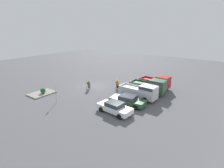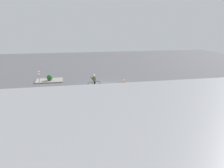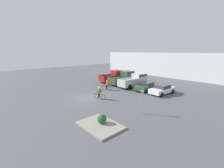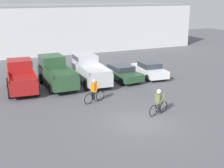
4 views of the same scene
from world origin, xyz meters
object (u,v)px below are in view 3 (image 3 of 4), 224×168
Objects in this scene: sedan_1 at (162,89)px; pickup_truck_0 at (113,76)px; fire_lane_sign at (142,99)px; sedan_0 at (146,86)px; shrub at (102,119)px; cyclist_0 at (99,93)px; cyclist_1 at (107,85)px; pickup_truck_2 at (135,80)px; pickup_truck_1 at (123,78)px.

pickup_truck_0 is at bearing 176.53° from sedan_1.
fire_lane_sign is at bearing -32.86° from pickup_truck_0.
shrub is at bearing -71.32° from sedan_0.
fire_lane_sign reaches higher than shrub.
cyclist_1 is (-2.83, 3.73, -0.03)m from cyclist_0.
shrub is (4.19, -12.40, -0.12)m from sedan_0.
sedan_1 is at bearing -5.40° from pickup_truck_2.
sedan_0 is 2.80m from sedan_1.
pickup_truck_1 is 5.40m from cyclist_1.
cyclist_1 reaches higher than shrub.
pickup_truck_2 is (5.59, -0.15, -0.00)m from pickup_truck_0.
pickup_truck_2 is at bearing -4.45° from pickup_truck_1.
sedan_1 is at bearing 32.35° from cyclist_1.
sedan_1 is (8.41, -0.75, -0.50)m from pickup_truck_1.
fire_lane_sign is (9.31, -3.52, 0.69)m from cyclist_1.
cyclist_1 is (-7.06, -4.47, 0.13)m from sedan_1.
pickup_truck_1 is at bearing 174.92° from sedan_1.
fire_lane_sign reaches higher than sedan_0.
pickup_truck_2 reaches higher than cyclist_0.
shrub is (1.39, -12.31, -0.13)m from sedan_1.
pickup_truck_1 reaches higher than pickup_truck_2.
pickup_truck_2 reaches higher than sedan_1.
cyclist_1 is at bearing -106.52° from pickup_truck_2.
pickup_truck_1 is 9.88m from cyclist_0.
cyclist_0 is 6.52m from fire_lane_sign.
fire_lane_sign is (7.83, -8.51, 0.37)m from pickup_truck_2.
sedan_0 is 6.24m from cyclist_1.
cyclist_1 is at bearing -147.65° from sedan_1.
sedan_0 is at bearing 46.97° from cyclist_1.
shrub is at bearing -42.86° from cyclist_1.
shrub is at bearing -45.97° from pickup_truck_0.
sedan_0 is 2.84× the size of cyclist_0.
pickup_truck_1 is 6.78× the size of shrub.
pickup_truck_0 is 6.27× the size of shrub.
cyclist_1 is 2.19× the size of shrub.
fire_lane_sign is (13.41, -8.67, 0.36)m from pickup_truck_0.
pickup_truck_0 is 5.59m from pickup_truck_2.
pickup_truck_0 is at bearing 127.99° from cyclist_0.
shrub is at bearing -101.20° from fire_lane_sign.
pickup_truck_0 reaches higher than pickup_truck_2.
sedan_1 is at bearing 105.74° from fire_lane_sign.
cyclist_0 is (6.93, -8.87, -0.30)m from pickup_truck_0.
pickup_truck_0 is at bearing 147.14° from fire_lane_sign.
pickup_truck_0 reaches higher than cyclist_0.
cyclist_0 reaches higher than shrub.
cyclist_1 is 9.98m from fire_lane_sign.
pickup_truck_2 is 14.62m from shrub.
shrub is at bearing -53.11° from pickup_truck_1.
sedan_1 reaches higher than sedan_0.
fire_lane_sign reaches higher than cyclist_0.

